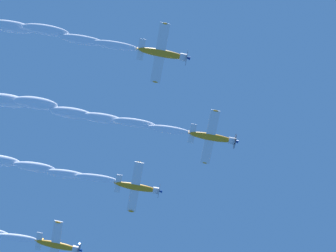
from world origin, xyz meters
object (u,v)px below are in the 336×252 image
(airplane_lead, at_px, (213,137))
(airplane_right_wingman, at_px, (163,54))
(airplane_outer_left, at_px, (58,246))
(airplane_left_wingman, at_px, (138,187))

(airplane_lead, bearing_deg, airplane_right_wingman, 1.67)
(airplane_outer_left, bearing_deg, airplane_left_wingman, 85.98)
(airplane_lead, bearing_deg, airplane_left_wingman, -95.00)
(airplane_lead, relative_size, airplane_left_wingman, 1.00)
(airplane_left_wingman, height_order, airplane_right_wingman, airplane_left_wingman)
(airplane_lead, distance_m, airplane_outer_left, 26.81)
(airplane_lead, height_order, airplane_outer_left, airplane_lead)
(airplane_lead, height_order, airplane_left_wingman, airplane_left_wingman)
(airplane_lead, xyz_separation_m, airplane_right_wingman, (13.39, 0.39, -1.43))
(airplane_right_wingman, height_order, airplane_outer_left, airplane_outer_left)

